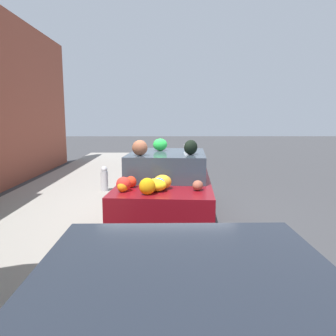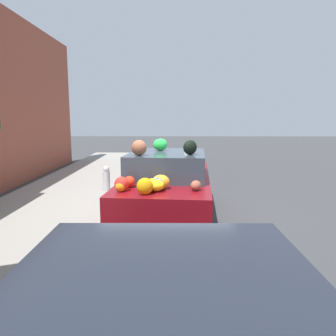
# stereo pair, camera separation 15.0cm
# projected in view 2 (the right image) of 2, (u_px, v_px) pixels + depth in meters

# --- Properties ---
(ground_plane) EXTENTS (60.00, 60.00, 0.00)m
(ground_plane) POSITION_uv_depth(u_px,v_px,m) (167.00, 220.00, 6.99)
(ground_plane) COLOR #38383A
(sidewalk_curb) EXTENTS (24.00, 3.20, 0.13)m
(sidewalk_curb) POSITION_uv_depth(u_px,v_px,m) (41.00, 216.00, 7.02)
(sidewalk_curb) COLOR gray
(sidewalk_curb) RESTS_ON ground
(fire_hydrant) EXTENTS (0.20, 0.20, 0.70)m
(fire_hydrant) POSITION_uv_depth(u_px,v_px,m) (106.00, 178.00, 9.12)
(fire_hydrant) COLOR #B2B2B7
(fire_hydrant) RESTS_ON sidewalk_curb
(art_car) EXTENTS (4.19, 2.00, 1.76)m
(art_car) POSITION_uv_depth(u_px,v_px,m) (168.00, 185.00, 6.82)
(art_car) COLOR maroon
(art_car) RESTS_ON ground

